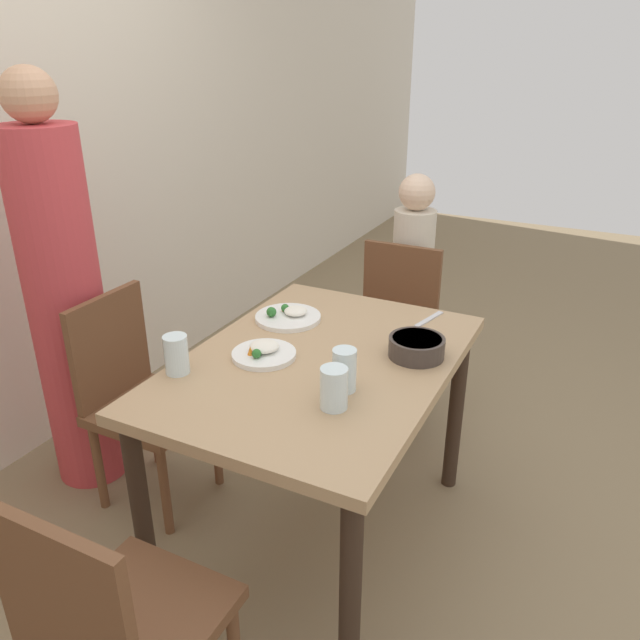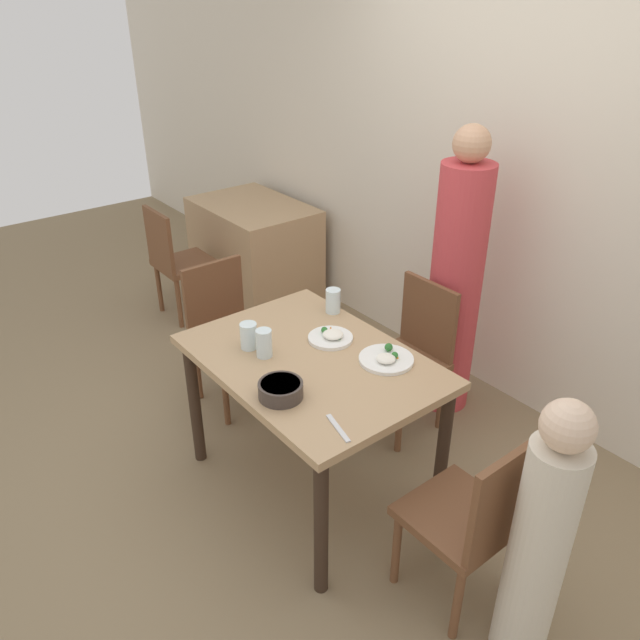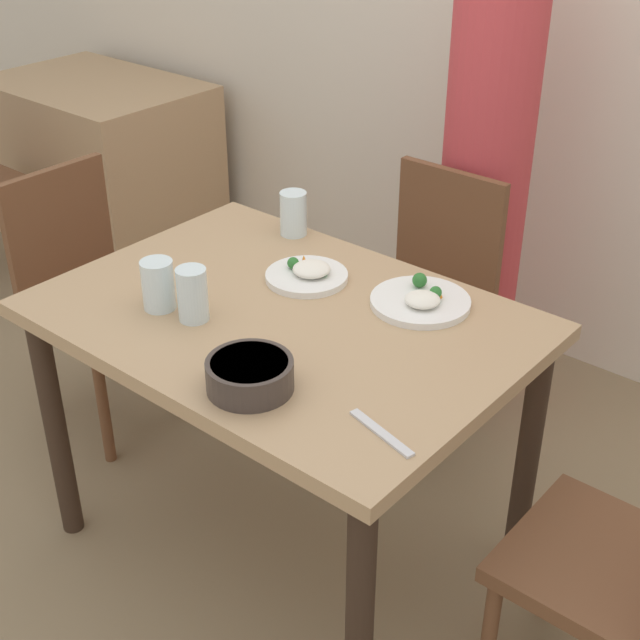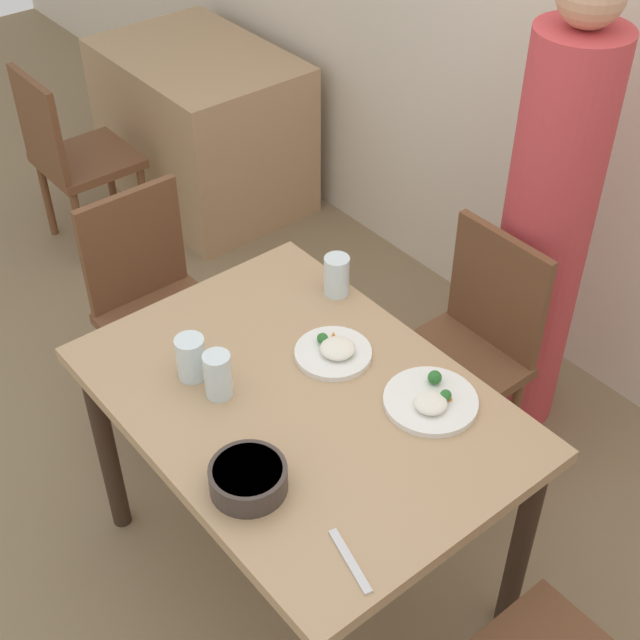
% 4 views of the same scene
% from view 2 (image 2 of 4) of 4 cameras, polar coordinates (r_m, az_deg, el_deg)
% --- Properties ---
extents(ground_plane, '(10.00, 10.00, 0.00)m').
position_cam_2_polar(ground_plane, '(3.32, -0.72, -14.62)').
color(ground_plane, '#847051').
extents(wall_back, '(10.00, 0.06, 2.70)m').
position_cam_2_polar(wall_back, '(3.62, 18.24, 12.45)').
color(wall_back, beige).
rests_on(wall_back, ground_plane).
extents(dining_table, '(1.17, 0.83, 0.76)m').
position_cam_2_polar(dining_table, '(2.91, -0.80, -5.11)').
color(dining_table, tan).
rests_on(dining_table, ground_plane).
extents(chair_adult_spot, '(0.40, 0.40, 0.86)m').
position_cam_2_polar(chair_adult_spot, '(3.49, 8.35, -2.95)').
color(chair_adult_spot, brown).
rests_on(chair_adult_spot, ground_plane).
extents(chair_child_spot, '(0.40, 0.40, 0.86)m').
position_cam_2_polar(chair_child_spot, '(2.58, 13.88, -17.05)').
color(chair_child_spot, brown).
rests_on(chair_child_spot, ground_plane).
extents(chair_empty_left, '(0.40, 0.40, 0.86)m').
position_cam_2_polar(chair_empty_left, '(3.71, -8.56, -0.94)').
color(chair_empty_left, brown).
rests_on(chair_empty_left, ground_plane).
extents(person_adult, '(0.29, 0.29, 1.66)m').
position_cam_2_polar(person_adult, '(3.56, 12.28, 3.10)').
color(person_adult, '#C63D42').
rests_on(person_adult, ground_plane).
extents(person_child, '(0.21, 0.21, 1.16)m').
position_cam_2_polar(person_child, '(2.42, 19.43, -18.72)').
color(person_child, beige).
rests_on(person_child, ground_plane).
extents(bowl_curry, '(0.19, 0.19, 0.07)m').
position_cam_2_polar(bowl_curry, '(2.59, -3.62, -6.36)').
color(bowl_curry, '#3D332D').
rests_on(bowl_curry, dining_table).
extents(plate_rice_adult, '(0.25, 0.25, 0.06)m').
position_cam_2_polar(plate_rice_adult, '(2.83, 6.09, -3.54)').
color(plate_rice_adult, white).
rests_on(plate_rice_adult, dining_table).
extents(plate_rice_child, '(0.22, 0.22, 0.05)m').
position_cam_2_polar(plate_rice_child, '(2.98, 1.01, -1.55)').
color(plate_rice_child, white).
rests_on(plate_rice_child, dining_table).
extents(glass_water_tall, '(0.08, 0.08, 0.13)m').
position_cam_2_polar(glass_water_tall, '(2.92, -6.53, -1.45)').
color(glass_water_tall, silver).
rests_on(glass_water_tall, dining_table).
extents(glass_water_short, '(0.08, 0.08, 0.13)m').
position_cam_2_polar(glass_water_short, '(3.21, 1.20, 1.76)').
color(glass_water_short, silver).
rests_on(glass_water_short, dining_table).
extents(glass_water_center, '(0.07, 0.07, 0.13)m').
position_cam_2_polar(glass_water_center, '(2.84, -5.14, -2.12)').
color(glass_water_center, silver).
rests_on(glass_water_center, dining_table).
extents(fork_steel, '(0.18, 0.06, 0.01)m').
position_cam_2_polar(fork_steel, '(2.43, 1.66, -9.84)').
color(fork_steel, silver).
rests_on(fork_steel, dining_table).
extents(background_table, '(0.98, 0.68, 0.75)m').
position_cam_2_polar(background_table, '(5.07, -6.00, 6.47)').
color(background_table, tan).
rests_on(background_table, ground_plane).
extents(chair_background, '(0.40, 0.40, 0.86)m').
position_cam_2_polar(chair_background, '(4.74, -12.97, 5.43)').
color(chair_background, brown).
rests_on(chair_background, ground_plane).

